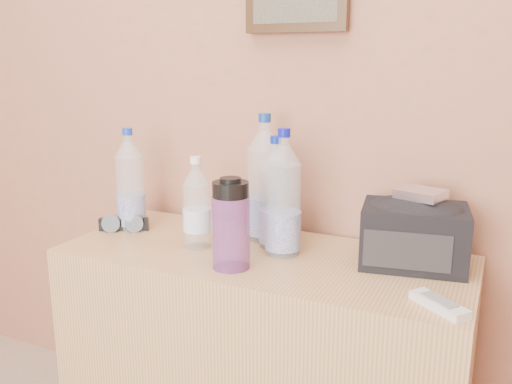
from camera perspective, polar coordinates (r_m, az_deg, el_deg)
dresser at (r=1.63m, az=0.63°, el=-17.90°), size 1.10×0.46×0.69m
pet_large_a at (r=1.71m, az=-13.09°, el=0.74°), size 0.08×0.08×0.31m
pet_large_b at (r=1.56m, az=0.89°, el=0.76°), size 0.10×0.10×0.37m
pet_large_c at (r=1.49m, az=2.04°, el=-0.71°), size 0.08×0.08×0.31m
pet_large_d at (r=1.43m, az=2.89°, el=-0.83°), size 0.09×0.09×0.34m
pet_small at (r=1.51m, az=-6.26°, el=-1.67°), size 0.07×0.07×0.26m
nalgene_bottle at (r=1.35m, az=-2.66°, el=-3.39°), size 0.09×0.09×0.23m
sunglasses at (r=1.72m, az=-13.73°, el=-3.32°), size 0.16×0.12×0.04m
ac_remote at (r=1.23m, az=18.72°, el=-11.16°), size 0.13×0.12×0.02m
toiletry_bag at (r=1.43m, az=16.29°, el=-4.05°), size 0.28×0.22×0.17m
foil_packet at (r=1.41m, az=16.96°, el=-0.17°), size 0.13×0.12×0.02m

